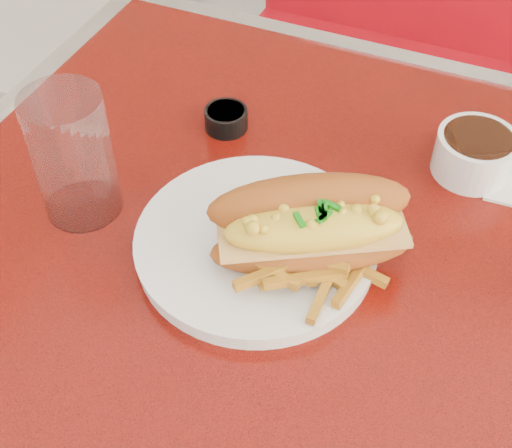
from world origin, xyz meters
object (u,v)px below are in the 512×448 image
at_px(dinner_plate, 256,243).
at_px(fork, 317,243).
at_px(mac_hoagie, 312,225).
at_px(sauce_cup_left, 226,118).
at_px(gravy_ramekin, 475,153).
at_px(water_tumbler, 73,156).
at_px(booth_bench_far, 489,163).
at_px(diner_table, 422,385).

distance_m(dinner_plate, fork, 0.06).
height_order(mac_hoagie, sauce_cup_left, mac_hoagie).
distance_m(fork, gravy_ramekin, 0.23).
xyz_separation_m(fork, sauce_cup_left, (-0.18, 0.15, -0.00)).
height_order(dinner_plate, sauce_cup_left, sauce_cup_left).
height_order(dinner_plate, fork, same).
relative_size(mac_hoagie, fork, 1.49).
bearing_deg(sauce_cup_left, water_tumbler, -114.78).
bearing_deg(water_tumbler, dinner_plate, 4.51).
xyz_separation_m(booth_bench_far, sauce_cup_left, (-0.32, -0.65, 0.50)).
relative_size(booth_bench_far, dinner_plate, 4.36).
height_order(diner_table, mac_hoagie, mac_hoagie).
xyz_separation_m(booth_bench_far, fork, (-0.14, -0.81, 0.50)).
distance_m(mac_hoagie, water_tumbler, 0.26).
height_order(gravy_ramekin, sauce_cup_left, gravy_ramekin).
height_order(mac_hoagie, fork, mac_hoagie).
bearing_deg(water_tumbler, gravy_ramekin, 30.89).
xyz_separation_m(fork, gravy_ramekin, (0.12, 0.20, 0.01)).
height_order(booth_bench_far, water_tumbler, water_tumbler).
bearing_deg(mac_hoagie, diner_table, -26.71).
bearing_deg(dinner_plate, booth_bench_far, 76.06).
xyz_separation_m(gravy_ramekin, sauce_cup_left, (-0.30, -0.04, -0.01)).
bearing_deg(fork, gravy_ramekin, -37.13).
bearing_deg(fork, diner_table, -97.42).
xyz_separation_m(booth_bench_far, water_tumbler, (-0.41, -0.84, 0.56)).
height_order(booth_bench_far, fork, booth_bench_far).
distance_m(booth_bench_far, fork, 0.96).
bearing_deg(mac_hoagie, water_tumbler, 155.08).
bearing_deg(booth_bench_far, sauce_cup_left, -116.17).
relative_size(booth_bench_far, sauce_cup_left, 19.48).
bearing_deg(mac_hoagie, fork, 43.94).
height_order(diner_table, dinner_plate, dinner_plate).
relative_size(fork, water_tumbler, 1.03).
distance_m(diner_table, booth_bench_far, 0.87).
bearing_deg(gravy_ramekin, fork, -121.76).
xyz_separation_m(diner_table, fork, (-0.14, 0.01, 0.18)).
relative_size(booth_bench_far, fork, 7.87).
bearing_deg(gravy_ramekin, booth_bench_far, 87.93).
height_order(mac_hoagie, gravy_ramekin, mac_hoagie).
bearing_deg(water_tumbler, diner_table, 4.15).
distance_m(diner_table, dinner_plate, 0.27).
distance_m(diner_table, fork, 0.23).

